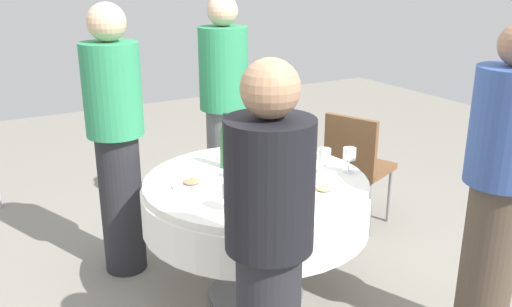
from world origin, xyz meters
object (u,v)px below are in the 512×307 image
wine_glass_front (229,191)px  wine_glass_near (239,164)px  bottle_amber_right (283,164)px  wine_glass_far (266,170)px  bottle_green_outer (261,159)px  wine_glass_inner (324,156)px  person_west (269,251)px  plate_rear (236,155)px  chair_near (356,161)px  person_outer (116,138)px  person_south (224,111)px  wine_glass_outer (349,155)px  plate_mid (311,159)px  plate_far (325,191)px  bottle_green_west (226,143)px  bottle_clear_front (286,160)px  person_right (499,189)px  dining_table (256,204)px  plate_left (192,184)px  bottle_clear_south (268,139)px

wine_glass_front → wine_glass_near: wine_glass_front is taller
bottle_amber_right → wine_glass_far: bottle_amber_right is taller
bottle_amber_right → bottle_green_outer: size_ratio=1.28×
wine_glass_inner → person_west: (0.80, 0.73, -0.03)m
plate_rear → chair_near: chair_near is taller
bottle_green_outer → wine_glass_front: size_ratio=1.65×
person_outer → chair_near: 1.71m
person_south → plate_rear: bearing=-93.1°
wine_glass_outer → wine_glass_near: 0.63m
wine_glass_inner → plate_mid: wine_glass_inner is taller
wine_glass_near → chair_near: size_ratio=0.15×
bottle_amber_right → plate_far: size_ratio=1.56×
bottle_green_outer → person_south: bearing=-104.8°
wine_glass_outer → person_south: bearing=-78.2°
bottle_green_west → bottle_green_outer: size_ratio=1.33×
plate_rear → wine_glass_far: bearing=80.0°
bottle_clear_front → person_right: bearing=127.8°
plate_far → chair_near: 1.20m
person_south → bottle_clear_front: bearing=-81.4°
dining_table → person_right: size_ratio=0.78×
wine_glass_outer → person_south: 1.13m
wine_glass_far → person_west: (0.42, 0.73, -0.02)m
plate_far → person_right: person_right is taller
wine_glass_far → bottle_clear_front: bearing=-171.8°
bottle_clear_front → wine_glass_outer: size_ratio=1.73×
person_right → wine_glass_inner: bearing=-103.5°
plate_left → person_right: person_right is taller
dining_table → bottle_clear_south: 0.42m
person_outer → wine_glass_near: bearing=-92.6°
person_south → person_west: bearing=-95.1°
person_south → person_outer: 0.88m
bottle_clear_front → plate_left: bearing=-20.7°
wine_glass_outer → wine_glass_inner: wine_glass_inner is taller
bottle_clear_south → chair_near: size_ratio=0.35×
bottle_amber_right → plate_mid: (-0.40, -0.31, -0.13)m
bottle_green_west → wine_glass_inner: bearing=139.3°
wine_glass_far → person_west: bearing=60.0°
wine_glass_far → person_south: 1.09m
dining_table → bottle_clear_front: (-0.13, 0.10, 0.27)m
bottle_clear_south → plate_rear: (0.13, -0.16, -0.13)m
bottle_green_outer → person_south: (-0.25, -0.93, 0.03)m
wine_glass_near → plate_mid: (-0.52, -0.06, -0.08)m
wine_glass_near → plate_mid: 0.53m
bottle_green_outer → chair_near: size_ratio=0.28×
person_right → bottle_amber_right: bearing=-84.3°
dining_table → chair_near: bearing=-158.0°
dining_table → wine_glass_outer: wine_glass_outer is taller
bottle_green_outer → wine_glass_front: 0.46m
plate_far → plate_mid: 0.50m
person_west → wine_glass_far: bearing=-93.2°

